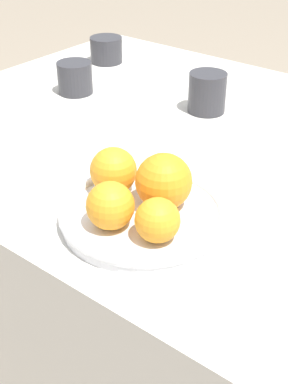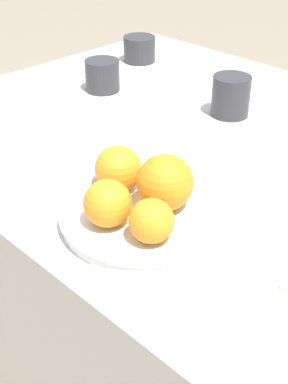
% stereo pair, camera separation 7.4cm
% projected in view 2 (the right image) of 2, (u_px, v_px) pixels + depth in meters
% --- Properties ---
extents(table, '(1.38, 0.87, 0.76)m').
position_uv_depth(table, '(241.00, 320.00, 1.12)').
color(table, silver).
rests_on(table, ground_plane).
extents(fruit_platter, '(0.24, 0.24, 0.03)m').
position_uv_depth(fruit_platter, '(144.00, 214.00, 0.76)').
color(fruit_platter, silver).
rests_on(fruit_platter, table).
extents(orange_0, '(0.08, 0.08, 0.08)m').
position_uv_depth(orange_0, '(165.00, 183.00, 0.75)').
color(orange_0, orange).
rests_on(orange_0, fruit_platter).
extents(orange_1, '(0.06, 0.06, 0.06)m').
position_uv_depth(orange_1, '(151.00, 221.00, 0.69)').
color(orange_1, orange).
rests_on(orange_1, fruit_platter).
extents(orange_2, '(0.07, 0.07, 0.07)m').
position_uv_depth(orange_2, '(118.00, 169.00, 0.79)').
color(orange_2, orange).
rests_on(orange_2, fruit_platter).
extents(orange_3, '(0.07, 0.07, 0.07)m').
position_uv_depth(orange_3, '(108.00, 203.00, 0.72)').
color(orange_3, orange).
rests_on(orange_3, fruit_platter).
extents(cup_0, '(0.08, 0.08, 0.07)m').
position_uv_depth(cup_0, '(102.00, 75.00, 1.19)').
color(cup_0, '#333338').
rests_on(cup_0, table).
extents(cup_1, '(0.08, 0.08, 0.08)m').
position_uv_depth(cup_1, '(231.00, 96.00, 1.07)').
color(cup_1, '#333338').
rests_on(cup_1, table).
extents(cup_2, '(0.08, 0.08, 0.06)m').
position_uv_depth(cup_2, '(139.00, 49.00, 1.36)').
color(cup_2, '#333338').
rests_on(cup_2, table).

